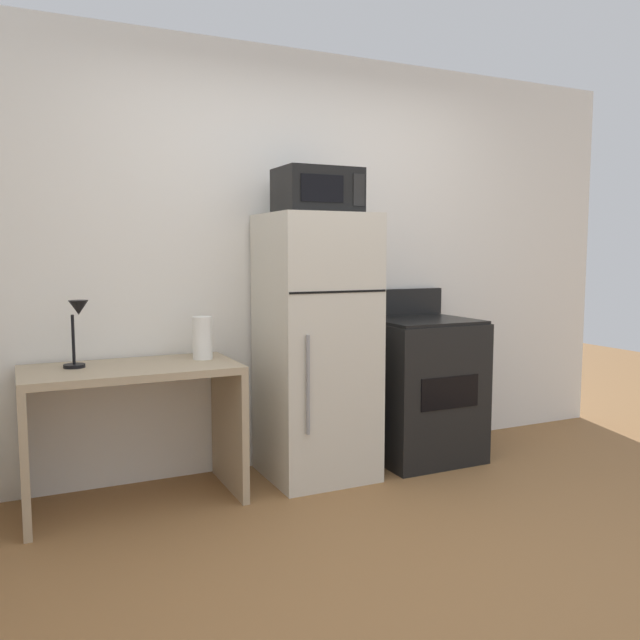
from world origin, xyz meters
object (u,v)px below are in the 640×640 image
Objects in this scene: paper_towel_roll at (202,338)px; oven_range at (422,388)px; microwave at (317,191)px; desk at (132,409)px; desk_lamp at (77,322)px; refrigerator at (316,347)px.

oven_range is at bearing -2.65° from paper_towel_roll.
microwave is 0.42× the size of oven_range.
desk is 0.54m from desk_lamp.
refrigerator is 0.83m from oven_range.
oven_range reaches higher than paper_towel_roll.
desk is at bearing 179.63° from refrigerator.
oven_range is at bearing 0.18° from refrigerator.
desk_lamp is at bearing 165.76° from desk.
refrigerator is (1.08, -0.01, 0.27)m from desk.
paper_towel_roll is (0.66, -0.00, -0.12)m from desk_lamp.
microwave reaches higher than desk.
desk is at bearing -171.33° from paper_towel_roll.
microwave is (0.00, -0.02, 0.92)m from refrigerator.
desk_lamp reaches higher than oven_range.
paper_towel_roll is 0.22× the size of oven_range.
paper_towel_roll is 0.52× the size of microwave.
desk_lamp reaches higher than paper_towel_roll.
desk is 3.15× the size of desk_lamp.
refrigerator is (1.33, -0.07, -0.20)m from desk_lamp.
desk is 4.63× the size of paper_towel_roll.
desk_lamp is at bearing 179.80° from paper_towel_roll.
oven_range is at bearing -1.88° from desk_lamp.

